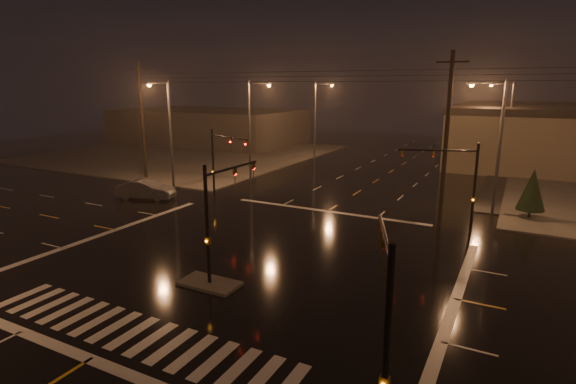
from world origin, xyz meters
name	(u,v)px	position (x,y,z in m)	size (l,w,h in m)	color
ground	(253,258)	(0.00, 0.00, 0.00)	(140.00, 140.00, 0.00)	black
sidewalk_nw	(187,153)	(-30.00, 30.00, 0.06)	(36.00, 36.00, 0.12)	#44413C
median_island	(210,283)	(0.00, -4.00, 0.07)	(3.00, 1.60, 0.15)	#44413C
crosswalk	(133,333)	(0.00, -9.00, 0.01)	(15.00, 2.60, 0.01)	beige
stop_bar_near	(90,359)	(0.00, -11.00, 0.01)	(16.00, 0.50, 0.01)	beige
stop_bar_far	(327,211)	(0.00, 11.00, 0.01)	(16.00, 0.50, 0.01)	beige
commercial_block	(209,126)	(-35.00, 42.00, 2.80)	(30.00, 18.00, 5.60)	#413B39
signal_mast_median	(218,207)	(0.00, -3.07, 3.75)	(0.25, 4.59, 6.00)	black
signal_mast_ne	(458,177)	(9.50, 10.14, 3.79)	(4.84, 1.86, 6.00)	black
signal_mast_nw	(220,156)	(-9.50, 10.14, 3.79)	(4.84, 1.86, 6.00)	black
signal_mast_se	(385,316)	(10.23, -9.75, 3.71)	(1.55, 3.87, 6.00)	black
streetlight_1	(252,124)	(-11.18, 18.00, 5.80)	(2.77, 0.32, 10.00)	#38383A
streetlight_2	(317,115)	(-11.18, 34.00, 5.80)	(2.77, 0.32, 10.00)	#38383A
streetlight_3	(496,138)	(11.18, 16.00, 5.80)	(2.77, 0.32, 10.00)	#38383A
streetlight_4	(507,120)	(11.18, 36.00, 5.80)	(2.77, 0.32, 10.00)	#38383A
streetlight_5	(168,128)	(-16.00, 11.18, 5.80)	(0.32, 2.77, 10.00)	#38383A
utility_pole_0	(142,120)	(-22.00, 14.00, 6.13)	(2.20, 0.32, 12.00)	black
utility_pole_1	(447,134)	(8.00, 14.00, 6.13)	(2.20, 0.32, 12.00)	black
conifer_0	(532,190)	(13.97, 15.96, 2.23)	(1.96, 1.96, 3.77)	black
car_crossing	(146,190)	(-15.50, 7.43, 0.82)	(1.73, 4.95, 1.63)	#585A5F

